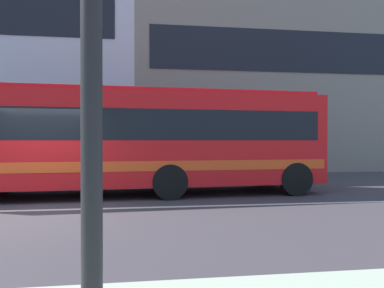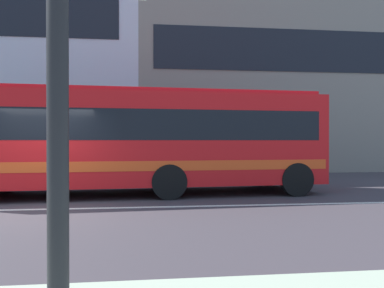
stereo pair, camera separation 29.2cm
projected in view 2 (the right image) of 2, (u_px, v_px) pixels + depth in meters
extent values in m
plane|color=#3E373D|center=(34.00, 210.00, 8.52)|extent=(160.00, 160.00, 0.00)
cube|color=silver|center=(34.00, 209.00, 8.52)|extent=(60.00, 0.16, 0.01)
cube|color=gray|center=(286.00, 82.00, 22.78)|extent=(18.41, 8.70, 10.95)
cube|color=black|center=(317.00, 51.00, 18.43)|extent=(16.94, 0.04, 2.19)
cube|color=red|center=(144.00, 139.00, 11.04)|extent=(11.16, 3.23, 2.71)
cube|color=black|center=(144.00, 126.00, 11.04)|extent=(10.50, 3.21, 0.87)
cube|color=#E44A1A|center=(144.00, 163.00, 11.04)|extent=(10.94, 3.24, 0.28)
cube|color=red|center=(144.00, 94.00, 11.03)|extent=(10.69, 2.79, 0.12)
cylinder|color=black|center=(2.00, 177.00, 11.47)|extent=(1.01, 0.34, 1.00)
cylinder|color=black|center=(169.00, 182.00, 9.98)|extent=(1.01, 0.34, 1.00)
cylinder|color=black|center=(162.00, 174.00, 12.34)|extent=(1.01, 0.34, 1.00)
cylinder|color=black|center=(296.00, 179.00, 10.62)|extent=(1.01, 0.34, 1.00)
cylinder|color=black|center=(267.00, 173.00, 12.98)|extent=(1.01, 0.34, 1.00)
cylinder|color=black|center=(58.00, 58.00, 2.33)|extent=(0.14, 0.14, 4.09)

